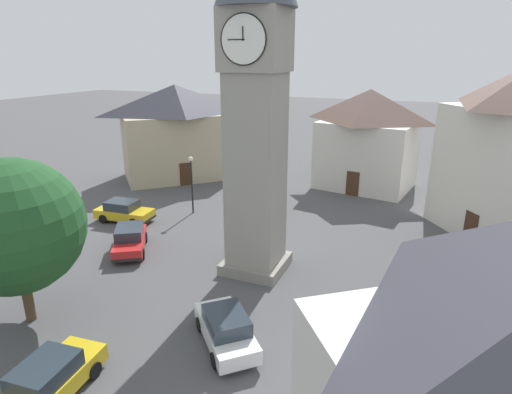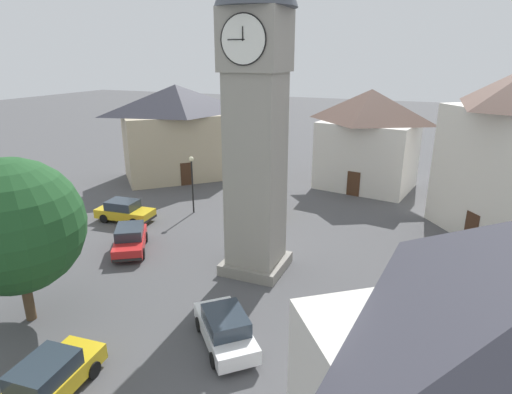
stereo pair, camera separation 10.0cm
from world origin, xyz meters
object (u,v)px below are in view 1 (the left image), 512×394
at_px(car_silver_kerb, 262,203).
at_px(lamp_post, 191,175).
at_px(pedestrian, 415,272).
at_px(tree, 14,226).
at_px(clock_tower, 256,59).
at_px(car_black_far, 130,239).
at_px(building_corner_back, 367,139).
at_px(car_red_corner, 226,328).
at_px(car_green_alley, 491,337).
at_px(car_blue_kerb, 49,380).
at_px(building_terrace_right, 177,131).
at_px(car_white_side, 124,211).

relative_size(car_silver_kerb, lamp_post, 0.99).
distance_m(pedestrian, tree, 18.78).
relative_size(clock_tower, car_black_far, 4.39).
xyz_separation_m(clock_tower, building_corner_back, (-3.01, -18.33, -6.81)).
height_order(car_red_corner, car_black_far, same).
xyz_separation_m(car_black_far, lamp_post, (-0.12, -7.26, 2.22)).
relative_size(car_red_corner, car_green_alley, 0.94).
bearing_deg(car_blue_kerb, car_red_corner, -131.12).
relative_size(car_silver_kerb, building_corner_back, 0.47).
xyz_separation_m(car_black_far, car_green_alley, (-19.41, 2.25, 0.00)).
bearing_deg(building_terrace_right, car_silver_kerb, 151.00).
xyz_separation_m(car_green_alley, building_terrace_right, (25.71, -17.74, 3.75)).
xyz_separation_m(car_red_corner, pedestrian, (-6.92, -7.56, 0.25)).
distance_m(pedestrian, lamp_post, 17.21).
distance_m(car_black_far, building_corner_back, 22.41).
relative_size(clock_tower, car_red_corner, 4.62).
relative_size(car_silver_kerb, pedestrian, 2.56).
xyz_separation_m(tree, lamp_post, (0.32, -14.87, -1.58)).
bearing_deg(car_white_side, car_blue_kerb, 120.59).
bearing_deg(car_white_side, building_corner_back, -133.56).
relative_size(car_red_corner, lamp_post, 0.95).
distance_m(building_terrace_right, lamp_post, 10.55).
distance_m(building_terrace_right, building_corner_back, 17.68).
bearing_deg(car_green_alley, tree, 15.76).
distance_m(car_white_side, lamp_post, 5.49).
height_order(car_silver_kerb, pedestrian, pedestrian).
bearing_deg(car_red_corner, tree, 11.49).
xyz_separation_m(car_silver_kerb, car_white_side, (8.58, 5.36, 0.00)).
bearing_deg(car_blue_kerb, pedestrian, -131.94).
bearing_deg(pedestrian, clock_tower, 6.35).
xyz_separation_m(car_white_side, tree, (-4.01, 11.46, 3.79)).
xyz_separation_m(car_black_far, tree, (-0.44, 7.60, 3.79)).
bearing_deg(pedestrian, building_terrace_right, -31.24).
distance_m(car_silver_kerb, lamp_post, 5.72).
height_order(car_green_alley, tree, tree).
relative_size(tree, lamp_post, 1.71).
xyz_separation_m(clock_tower, tree, (7.54, 8.45, -6.68)).
xyz_separation_m(car_blue_kerb, car_red_corner, (-4.33, -4.97, 0.00)).
xyz_separation_m(car_red_corner, lamp_post, (9.28, -13.04, 2.22)).
bearing_deg(building_terrace_right, pedestrian, 148.76).
relative_size(car_blue_kerb, tree, 0.57).
bearing_deg(car_red_corner, lamp_post, -54.58).
relative_size(clock_tower, car_white_side, 4.52).
bearing_deg(tree, car_red_corner, -168.51).
xyz_separation_m(clock_tower, car_red_corner, (-1.42, 6.63, -10.48)).
bearing_deg(car_black_far, pedestrian, -173.79).
height_order(car_silver_kerb, lamp_post, lamp_post).
bearing_deg(building_corner_back, car_silver_kerb, 58.99).
bearing_deg(car_black_far, car_silver_kerb, -118.49).
distance_m(clock_tower, car_blue_kerb, 15.89).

